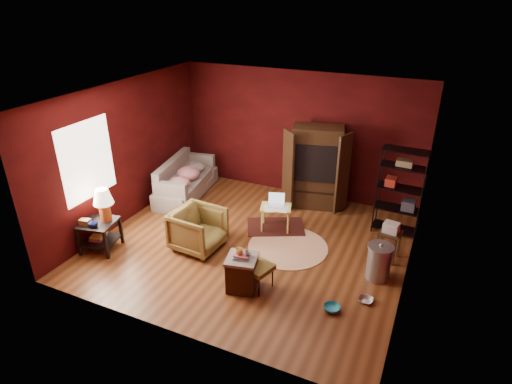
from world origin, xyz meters
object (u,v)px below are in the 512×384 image
sofa (186,181)px  tv_armoire (316,166)px  armchair (198,228)px  laptop_desk (276,209)px  hamper (242,272)px  wire_shelving (401,189)px  side_table (101,214)px

sofa → tv_armoire: 2.96m
armchair → laptop_desk: 1.59m
laptop_desk → hamper: bearing=-100.8°
hamper → tv_armoire: (0.17, 3.22, 0.63)m
sofa → armchair: (1.40, -1.75, 0.04)m
tv_armoire → wire_shelving: 1.85m
tv_armoire → wire_shelving: tv_armoire is taller
side_table → laptop_desk: side_table is taller
wire_shelving → sofa: bearing=-173.3°
hamper → laptop_desk: size_ratio=0.91×
side_table → wire_shelving: 5.52m
armchair → tv_armoire: 2.92m
tv_armoire → wire_shelving: (1.80, -0.44, 0.01)m
side_table → wire_shelving: wire_shelving is taller
sofa → laptop_desk: bearing=-109.9°
wire_shelving → armchair: bearing=-144.4°
hamper → wire_shelving: 3.47m
sofa → hamper: 3.62m
sofa → laptop_desk: (2.43, -0.54, 0.07)m
sofa → tv_armoire: bearing=-82.4°
side_table → laptop_desk: (2.59, 1.93, -0.26)m
side_table → tv_armoire: 4.39m
side_table → tv_armoire: (2.97, 3.22, 0.23)m
sofa → hamper: sofa is taller
hamper → wire_shelving: bearing=54.7°
wire_shelving → laptop_desk: bearing=-155.9°
sofa → armchair: 2.24m
side_table → tv_armoire: bearing=47.3°
hamper → tv_armoire: 3.29m
side_table → hamper: (2.80, -0.01, -0.41)m
armchair → hamper: 1.44m
wire_shelving → tv_armoire: bearing=169.0°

